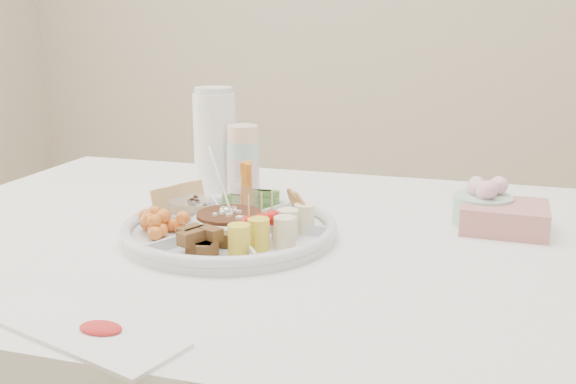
% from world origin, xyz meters
% --- Properties ---
extents(party_tray, '(0.41, 0.41, 0.04)m').
position_xyz_m(party_tray, '(-0.09, -0.05, 0.78)').
color(party_tray, silver).
rests_on(party_tray, dining_table).
extents(bean_dip, '(0.13, 0.13, 0.04)m').
position_xyz_m(bean_dip, '(-0.09, -0.05, 0.79)').
color(bean_dip, '#4B2819').
rests_on(bean_dip, party_tray).
extents(tortillas, '(0.10, 0.10, 0.06)m').
position_xyz_m(tortillas, '(0.02, 0.03, 0.80)').
color(tortillas, '#A57A3F').
rests_on(tortillas, party_tray).
extents(carrot_cucumber, '(0.11, 0.11, 0.09)m').
position_xyz_m(carrot_cucumber, '(-0.10, 0.08, 0.82)').
color(carrot_cucumber, orange).
rests_on(carrot_cucumber, party_tray).
extents(pita_raisins, '(0.13, 0.13, 0.07)m').
position_xyz_m(pita_raisins, '(-0.21, 0.01, 0.80)').
color(pita_raisins, '#E0BB76').
rests_on(pita_raisins, party_tray).
extents(cherries, '(0.12, 0.12, 0.04)m').
position_xyz_m(cherries, '(-0.20, -0.12, 0.79)').
color(cherries, '#FF9C14').
rests_on(cherries, party_tray).
extents(granola_chunks, '(0.12, 0.12, 0.05)m').
position_xyz_m(granola_chunks, '(-0.08, -0.18, 0.79)').
color(granola_chunks, '#462A1B').
rests_on(granola_chunks, party_tray).
extents(banana_tomato, '(0.13, 0.13, 0.10)m').
position_xyz_m(banana_tomato, '(0.02, -0.10, 0.82)').
color(banana_tomato, '#FBD865').
rests_on(banana_tomato, party_tray).
extents(cup_stack, '(0.09, 0.09, 0.20)m').
position_xyz_m(cup_stack, '(-0.16, 0.20, 0.86)').
color(cup_stack, silver).
rests_on(cup_stack, dining_table).
extents(thermos, '(0.12, 0.12, 0.24)m').
position_xyz_m(thermos, '(-0.24, 0.23, 0.88)').
color(thermos, white).
rests_on(thermos, dining_table).
extents(flower_bowl, '(0.12, 0.12, 0.08)m').
position_xyz_m(flower_bowl, '(0.34, 0.17, 0.80)').
color(flower_bowl, silver).
rests_on(flower_bowl, dining_table).
extents(napkin_stack, '(0.16, 0.14, 0.05)m').
position_xyz_m(napkin_stack, '(0.38, 0.14, 0.78)').
color(napkin_stack, tan).
rests_on(napkin_stack, dining_table).
extents(placemat, '(0.31, 0.18, 0.01)m').
position_xyz_m(placemat, '(-0.14, -0.44, 0.76)').
color(placemat, white).
rests_on(placemat, dining_table).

